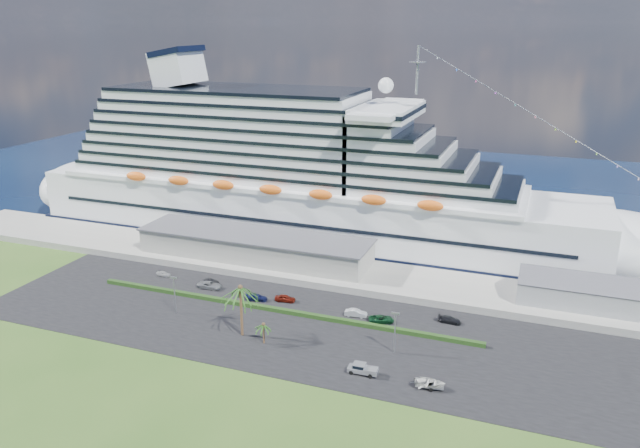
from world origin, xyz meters
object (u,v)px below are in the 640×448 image
at_px(cruise_ship, 302,181).
at_px(boat_trailer, 430,383).
at_px(parked_car_3, 257,297).
at_px(pickup_truck, 362,369).

bearing_deg(cruise_ship, boat_trailer, -52.66).
bearing_deg(cruise_ship, parked_car_3, -81.03).
xyz_separation_m(parked_car_3, pickup_truck, (31.14, -21.02, 0.34)).
distance_m(cruise_ship, pickup_truck, 77.26).
xyz_separation_m(pickup_truck, boat_trailer, (12.06, -0.44, 0.09)).
distance_m(pickup_truck, boat_trailer, 12.06).
bearing_deg(parked_car_3, cruise_ship, -1.17).
bearing_deg(pickup_truck, cruise_ship, 120.26).
distance_m(parked_car_3, pickup_truck, 37.58).
relative_size(pickup_truck, boat_trailer, 0.89).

